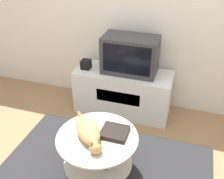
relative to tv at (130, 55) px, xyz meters
name	(u,v)px	position (x,y,z in m)	size (l,w,h in m)	color
ground_plane	(105,170)	(0.05, -1.05, -0.77)	(12.00, 12.00, 0.00)	#93704C
wall_back	(142,3)	(0.05, 0.28, 0.53)	(8.00, 0.05, 2.60)	silver
rug	(105,169)	(0.05, -1.05, -0.76)	(2.01, 1.23, 0.02)	#28282B
tv_stand	(123,92)	(-0.07, -0.03, -0.50)	(1.17, 0.46, 0.55)	silver
tv	(130,55)	(0.00, 0.00, 0.00)	(0.64, 0.35, 0.44)	#333338
speaker	(86,64)	(-0.53, -0.08, -0.16)	(0.11, 0.11, 0.11)	black
coffee_table	(98,150)	(0.00, -1.11, -0.47)	(0.72, 0.72, 0.44)	#B2B2B7
dvd_box	(115,132)	(0.13, -1.03, -0.29)	(0.24, 0.22, 0.04)	black
cat	(88,131)	(-0.07, -1.13, -0.25)	(0.42, 0.51, 0.13)	tan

